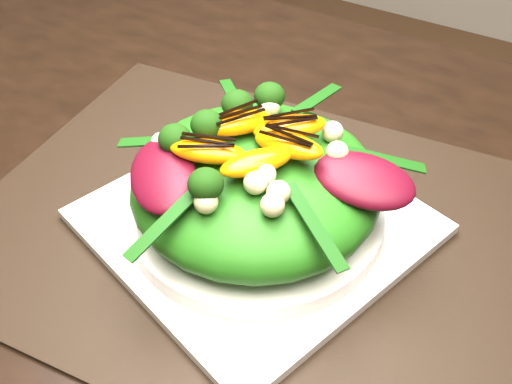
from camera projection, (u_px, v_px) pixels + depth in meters
The scene contains 10 objects.
dining_table at pixel (338, 312), 0.51m from camera, with size 1.60×0.90×0.75m, color black.
placemat at pixel (256, 227), 0.55m from camera, with size 0.51×0.39×0.00m, color black.
plate_base at pixel (256, 221), 0.55m from camera, with size 0.26×0.26×0.01m, color silver.
salad_bowl at pixel (256, 211), 0.54m from camera, with size 0.23×0.23×0.02m, color white.
lettuce_mound at pixel (256, 183), 0.51m from camera, with size 0.22×0.22×0.08m, color #236412.
radicchio_leaf at pixel (364, 180), 0.47m from camera, with size 0.08×0.05×0.02m, color #400612.
orange_segment at pixel (272, 123), 0.50m from camera, with size 0.06×0.02×0.02m, color orange.
broccoli_floret at pixel (218, 106), 0.51m from camera, with size 0.04×0.04×0.04m, color black.
macadamia_nut at pixel (249, 197), 0.44m from camera, with size 0.02×0.02×0.02m, color beige.
balsamic_drizzle at pixel (272, 115), 0.50m from camera, with size 0.05×0.00×0.00m, color black.
Camera 1 is at (0.09, -0.29, 1.15)m, focal length 42.00 mm.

